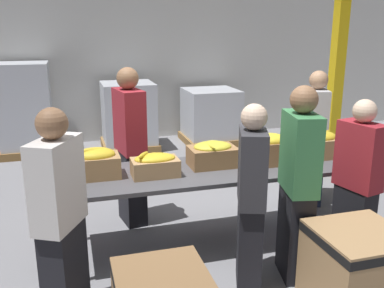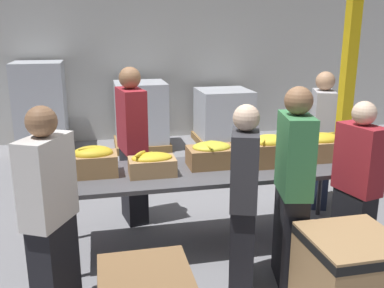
{
  "view_description": "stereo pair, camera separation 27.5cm",
  "coord_description": "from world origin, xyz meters",
  "px_view_note": "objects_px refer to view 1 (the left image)",
  "views": [
    {
      "loc": [
        -1.32,
        -3.78,
        2.15
      ],
      "look_at": [
        -0.14,
        0.3,
        0.98
      ],
      "focal_mm": 40.0,
      "sensor_mm": 36.0,
      "label": 1
    },
    {
      "loc": [
        -1.06,
        -3.85,
        2.15
      ],
      "look_at": [
        -0.14,
        0.3,
        0.98
      ],
      "focal_mm": 40.0,
      "sensor_mm": 36.0,
      "label": 2
    }
  ],
  "objects_px": {
    "volunteer_0": "(130,148)",
    "support_pillar": "(340,38)",
    "donation_bin_1": "(357,267)",
    "pallet_stack_2": "(211,117)",
    "banana_box_2": "(213,154)",
    "volunteer_3": "(60,221)",
    "volunteer_4": "(251,199)",
    "banana_box_4": "(318,144)",
    "volunteer_2": "(314,139)",
    "banana_box_0": "(95,163)",
    "banana_box_3": "(269,149)",
    "pallet_stack_1": "(26,110)",
    "sorting_table": "(214,173)",
    "pallet_stack_0": "(129,117)",
    "volunteer_5": "(298,186)",
    "banana_box_1": "(155,165)",
    "volunteer_1": "(357,184)"
  },
  "relations": [
    {
      "from": "banana_box_4",
      "to": "banana_box_2",
      "type": "bearing_deg",
      "value": 179.4
    },
    {
      "from": "banana_box_4",
      "to": "pallet_stack_1",
      "type": "bearing_deg",
      "value": 129.84
    },
    {
      "from": "volunteer_5",
      "to": "pallet_stack_0",
      "type": "distance_m",
      "value": 4.62
    },
    {
      "from": "sorting_table",
      "to": "banana_box_3",
      "type": "relative_size",
      "value": 6.58
    },
    {
      "from": "donation_bin_1",
      "to": "pallet_stack_2",
      "type": "height_order",
      "value": "pallet_stack_2"
    },
    {
      "from": "banana_box_4",
      "to": "donation_bin_1",
      "type": "relative_size",
      "value": 0.74
    },
    {
      "from": "volunteer_5",
      "to": "pallet_stack_2",
      "type": "bearing_deg",
      "value": 2.86
    },
    {
      "from": "banana_box_1",
      "to": "pallet_stack_0",
      "type": "height_order",
      "value": "pallet_stack_0"
    },
    {
      "from": "banana_box_1",
      "to": "banana_box_2",
      "type": "distance_m",
      "value": 0.62
    },
    {
      "from": "banana_box_2",
      "to": "pallet_stack_1",
      "type": "relative_size",
      "value": 0.3
    },
    {
      "from": "donation_bin_1",
      "to": "pallet_stack_2",
      "type": "relative_size",
      "value": 0.64
    },
    {
      "from": "banana_box_2",
      "to": "banana_box_4",
      "type": "bearing_deg",
      "value": -0.6
    },
    {
      "from": "volunteer_5",
      "to": "banana_box_1",
      "type": "bearing_deg",
      "value": 69.05
    },
    {
      "from": "volunteer_2",
      "to": "banana_box_2",
      "type": "bearing_deg",
      "value": -48.51
    },
    {
      "from": "banana_box_1",
      "to": "volunteer_2",
      "type": "distance_m",
      "value": 2.24
    },
    {
      "from": "volunteer_1",
      "to": "banana_box_3",
      "type": "bearing_deg",
      "value": 25.34
    },
    {
      "from": "banana_box_1",
      "to": "banana_box_4",
      "type": "distance_m",
      "value": 1.8
    },
    {
      "from": "banana_box_2",
      "to": "volunteer_1",
      "type": "bearing_deg",
      "value": -34.26
    },
    {
      "from": "volunteer_5",
      "to": "pallet_stack_1",
      "type": "relative_size",
      "value": 1.08
    },
    {
      "from": "banana_box_0",
      "to": "volunteer_0",
      "type": "height_order",
      "value": "volunteer_0"
    },
    {
      "from": "banana_box_2",
      "to": "volunteer_4",
      "type": "relative_size",
      "value": 0.3
    },
    {
      "from": "support_pillar",
      "to": "pallet_stack_1",
      "type": "relative_size",
      "value": 2.55
    },
    {
      "from": "volunteer_0",
      "to": "support_pillar",
      "type": "xyz_separation_m",
      "value": [
        3.05,
        0.77,
        1.13
      ]
    },
    {
      "from": "volunteer_3",
      "to": "pallet_stack_1",
      "type": "height_order",
      "value": "volunteer_3"
    },
    {
      "from": "banana_box_0",
      "to": "volunteer_1",
      "type": "height_order",
      "value": "volunteer_1"
    },
    {
      "from": "banana_box_1",
      "to": "banana_box_4",
      "type": "height_order",
      "value": "banana_box_4"
    },
    {
      "from": "banana_box_0",
      "to": "pallet_stack_2",
      "type": "bearing_deg",
      "value": 57.37
    },
    {
      "from": "banana_box_0",
      "to": "banana_box_4",
      "type": "height_order",
      "value": "banana_box_0"
    },
    {
      "from": "banana_box_0",
      "to": "volunteer_2",
      "type": "height_order",
      "value": "volunteer_2"
    },
    {
      "from": "banana_box_2",
      "to": "volunteer_3",
      "type": "height_order",
      "value": "volunteer_3"
    },
    {
      "from": "volunteer_2",
      "to": "volunteer_4",
      "type": "relative_size",
      "value": 1.05
    },
    {
      "from": "banana_box_2",
      "to": "pallet_stack_1",
      "type": "height_order",
      "value": "pallet_stack_1"
    },
    {
      "from": "banana_box_2",
      "to": "pallet_stack_0",
      "type": "xyz_separation_m",
      "value": [
        -0.33,
        3.69,
        -0.34
      ]
    },
    {
      "from": "volunteer_2",
      "to": "volunteer_0",
      "type": "bearing_deg",
      "value": -71.22
    },
    {
      "from": "sorting_table",
      "to": "volunteer_3",
      "type": "xyz_separation_m",
      "value": [
        -1.45,
        -0.84,
        0.06
      ]
    },
    {
      "from": "banana_box_3",
      "to": "pallet_stack_2",
      "type": "relative_size",
      "value": 0.43
    },
    {
      "from": "banana_box_0",
      "to": "banana_box_2",
      "type": "relative_size",
      "value": 0.94
    },
    {
      "from": "sorting_table",
      "to": "pallet_stack_0",
      "type": "distance_m",
      "value": 3.78
    },
    {
      "from": "pallet_stack_2",
      "to": "volunteer_4",
      "type": "bearing_deg",
      "value": -104.65
    },
    {
      "from": "volunteer_0",
      "to": "support_pillar",
      "type": "bearing_deg",
      "value": 94.27
    },
    {
      "from": "volunteer_1",
      "to": "volunteer_5",
      "type": "distance_m",
      "value": 0.66
    },
    {
      "from": "banana_box_0",
      "to": "pallet_stack_1",
      "type": "xyz_separation_m",
      "value": [
        -0.91,
        3.88,
        -0.17
      ]
    },
    {
      "from": "volunteer_3",
      "to": "pallet_stack_2",
      "type": "height_order",
      "value": "volunteer_3"
    },
    {
      "from": "banana_box_2",
      "to": "pallet_stack_2",
      "type": "distance_m",
      "value": 3.92
    },
    {
      "from": "sorting_table",
      "to": "banana_box_2",
      "type": "bearing_deg",
      "value": 83.81
    },
    {
      "from": "banana_box_3",
      "to": "volunteer_3",
      "type": "relative_size",
      "value": 0.27
    },
    {
      "from": "sorting_table",
      "to": "banana_box_0",
      "type": "bearing_deg",
      "value": 177.01
    },
    {
      "from": "banana_box_1",
      "to": "banana_box_3",
      "type": "distance_m",
      "value": 1.19
    },
    {
      "from": "sorting_table",
      "to": "volunteer_0",
      "type": "bearing_deg",
      "value": 135.06
    },
    {
      "from": "banana_box_1",
      "to": "support_pillar",
      "type": "relative_size",
      "value": 0.11
    }
  ]
}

